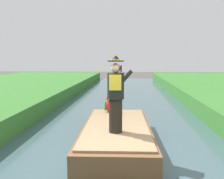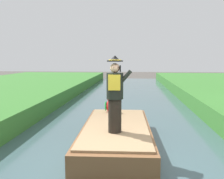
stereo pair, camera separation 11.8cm
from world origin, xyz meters
name	(u,v)px [view 1 (the left image)]	position (x,y,z in m)	size (l,w,h in m)	color
ground_plane	(114,171)	(0.00, 0.00, 0.00)	(80.00, 80.00, 0.00)	#4C4742
canal_water	(114,169)	(0.00, 0.00, 0.05)	(6.26, 48.00, 0.10)	#3D565B
boat	(117,135)	(0.00, 1.31, 0.40)	(1.93, 4.25, 0.61)	brown
person_pirate	(116,94)	(0.01, 0.61, 1.64)	(0.61, 0.42, 1.85)	black
parrot_plush	(109,105)	(-0.32, 2.85, 0.95)	(0.36, 0.35, 0.57)	red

